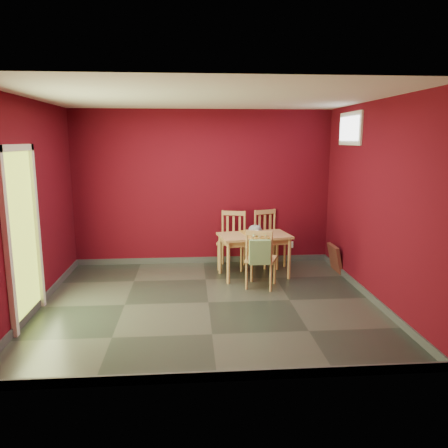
{
  "coord_description": "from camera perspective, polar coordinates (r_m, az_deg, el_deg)",
  "views": [
    {
      "loc": [
        -0.23,
        -5.64,
        2.18
      ],
      "look_at": [
        0.25,
        0.45,
        1.0
      ],
      "focal_mm": 35.0,
      "sensor_mm": 36.0,
      "label": 1
    }
  ],
  "objects": [
    {
      "name": "chair_far_right",
      "position": [
        7.73,
        5.85,
        -1.74
      ],
      "size": [
        0.57,
        0.57,
        0.97
      ],
      "color": "tan",
      "rests_on": "ground"
    },
    {
      "name": "outlet_plate",
      "position": [
        8.07,
        8.75,
        -2.68
      ],
      "size": [
        0.08,
        0.02,
        0.12
      ],
      "primitive_type": "cube",
      "color": "silver",
      "rests_on": "room_shell"
    },
    {
      "name": "window",
      "position": [
        7.08,
        16.14,
        11.88
      ],
      "size": [
        0.05,
        0.9,
        0.5
      ],
      "color": "white",
      "rests_on": "room_shell"
    },
    {
      "name": "picture_frame",
      "position": [
        7.59,
        14.28,
        -4.34
      ],
      "size": [
        0.16,
        0.45,
        0.45
      ],
      "color": "brown",
      "rests_on": "ground"
    },
    {
      "name": "room_shell",
      "position": [
        6.03,
        -2.06,
        -9.75
      ],
      "size": [
        4.5,
        4.5,
        4.5
      ],
      "color": "#520814",
      "rests_on": "ground"
    },
    {
      "name": "doorway",
      "position": [
        5.71,
        -24.91,
        -0.75
      ],
      "size": [
        0.06,
        1.01,
        2.13
      ],
      "color": "#B7D838",
      "rests_on": "ground"
    },
    {
      "name": "table_runner",
      "position": [
        6.89,
        4.11,
        -2.0
      ],
      "size": [
        0.43,
        0.72,
        0.34
      ],
      "color": "#BB8430",
      "rests_on": "dining_table"
    },
    {
      "name": "chair_near",
      "position": [
        6.51,
        4.8,
        -4.42
      ],
      "size": [
        0.54,
        0.54,
        0.9
      ],
      "color": "tan",
      "rests_on": "ground"
    },
    {
      "name": "chair_far_left",
      "position": [
        7.53,
        1.08,
        -1.99
      ],
      "size": [
        0.55,
        0.55,
        0.97
      ],
      "color": "tan",
      "rests_on": "ground"
    },
    {
      "name": "dining_table",
      "position": [
        7.01,
        3.97,
        -2.07
      ],
      "size": [
        1.2,
        0.82,
        0.69
      ],
      "color": "tan",
      "rests_on": "ground"
    },
    {
      "name": "cat",
      "position": [
        6.94,
        4.1,
        -0.54
      ],
      "size": [
        0.32,
        0.48,
        0.22
      ],
      "primitive_type": null,
      "rotation": [
        0.0,
        0.0,
        -0.21
      ],
      "color": "slate",
      "rests_on": "table_runner"
    },
    {
      "name": "tote_bag",
      "position": [
        6.27,
        4.7,
        -3.67
      ],
      "size": [
        0.3,
        0.18,
        0.42
      ],
      "color": "#779E65",
      "rests_on": "chair_near"
    },
    {
      "name": "ground",
      "position": [
        6.05,
        -2.06,
        -10.19
      ],
      "size": [
        4.5,
        4.5,
        0.0
      ],
      "primitive_type": "plane",
      "color": "#2D342D",
      "rests_on": "ground"
    }
  ]
}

